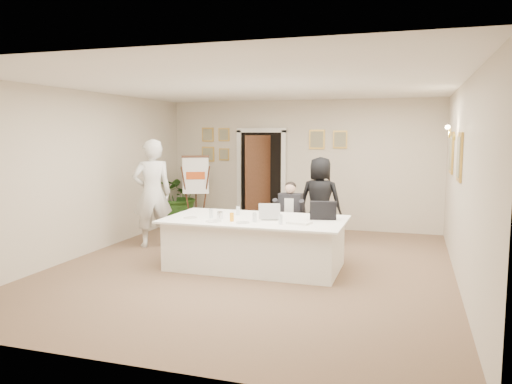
{
  "coord_description": "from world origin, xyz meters",
  "views": [
    {
      "loc": [
        2.34,
        -7.25,
        2.09
      ],
      "look_at": [
        -0.13,
        0.6,
        1.11
      ],
      "focal_mm": 35.0,
      "sensor_mm": 36.0,
      "label": 1
    }
  ],
  "objects_px": {
    "paper_stack": "(299,223)",
    "laptop": "(272,210)",
    "flip_chart": "(196,196)",
    "seated_man": "(290,217)",
    "laptop_bag": "(323,210)",
    "potted_palm": "(180,194)",
    "oj_glass": "(232,217)",
    "standing_man": "(152,193)",
    "steel_jug": "(220,215)",
    "standing_woman": "(320,200)",
    "conference_table": "(255,243)"
  },
  "relations": [
    {
      "from": "seated_man",
      "to": "laptop",
      "type": "xyz_separation_m",
      "value": [
        -0.02,
        -1.1,
        0.28
      ]
    },
    {
      "from": "standing_man",
      "to": "laptop_bag",
      "type": "bearing_deg",
      "value": 129.05
    },
    {
      "from": "seated_man",
      "to": "laptop_bag",
      "type": "relative_size",
      "value": 3.16
    },
    {
      "from": "laptop_bag",
      "to": "paper_stack",
      "type": "xyz_separation_m",
      "value": [
        -0.27,
        -0.45,
        -0.12
      ]
    },
    {
      "from": "standing_woman",
      "to": "oj_glass",
      "type": "distance_m",
      "value": 2.52
    },
    {
      "from": "standing_man",
      "to": "paper_stack",
      "type": "height_order",
      "value": "standing_man"
    },
    {
      "from": "standing_man",
      "to": "laptop_bag",
      "type": "height_order",
      "value": "standing_man"
    },
    {
      "from": "potted_palm",
      "to": "laptop",
      "type": "bearing_deg",
      "value": -45.58
    },
    {
      "from": "potted_palm",
      "to": "oj_glass",
      "type": "xyz_separation_m",
      "value": [
        2.59,
        -3.55,
        0.17
      ]
    },
    {
      "from": "flip_chart",
      "to": "oj_glass",
      "type": "bearing_deg",
      "value": -56.61
    },
    {
      "from": "standing_man",
      "to": "oj_glass",
      "type": "height_order",
      "value": "standing_man"
    },
    {
      "from": "flip_chart",
      "to": "standing_man",
      "type": "height_order",
      "value": "standing_man"
    },
    {
      "from": "paper_stack",
      "to": "steel_jug",
      "type": "relative_size",
      "value": 2.98
    },
    {
      "from": "laptop",
      "to": "flip_chart",
      "type": "bearing_deg",
      "value": 115.6
    },
    {
      "from": "conference_table",
      "to": "flip_chart",
      "type": "bearing_deg",
      "value": 130.54
    },
    {
      "from": "steel_jug",
      "to": "laptop_bag",
      "type": "bearing_deg",
      "value": 15.38
    },
    {
      "from": "conference_table",
      "to": "standing_man",
      "type": "height_order",
      "value": "standing_man"
    },
    {
      "from": "flip_chart",
      "to": "paper_stack",
      "type": "relative_size",
      "value": 4.81
    },
    {
      "from": "standing_woman",
      "to": "conference_table",
      "type": "bearing_deg",
      "value": 77.21
    },
    {
      "from": "standing_man",
      "to": "steel_jug",
      "type": "height_order",
      "value": "standing_man"
    },
    {
      "from": "standing_man",
      "to": "potted_palm",
      "type": "relative_size",
      "value": 1.48
    },
    {
      "from": "flip_chart",
      "to": "oj_glass",
      "type": "xyz_separation_m",
      "value": [
        1.87,
        -2.84,
        0.11
      ]
    },
    {
      "from": "standing_woman",
      "to": "laptop_bag",
      "type": "distance_m",
      "value": 1.82
    },
    {
      "from": "conference_table",
      "to": "potted_palm",
      "type": "distance_m",
      "value": 4.29
    },
    {
      "from": "standing_man",
      "to": "standing_woman",
      "type": "relative_size",
      "value": 1.2
    },
    {
      "from": "standing_woman",
      "to": "laptop_bag",
      "type": "relative_size",
      "value": 4.12
    },
    {
      "from": "laptop",
      "to": "laptop_bag",
      "type": "xyz_separation_m",
      "value": [
        0.76,
        0.18,
        0.0
      ]
    },
    {
      "from": "flip_chart",
      "to": "oj_glass",
      "type": "distance_m",
      "value": 3.4
    },
    {
      "from": "laptop",
      "to": "laptop_bag",
      "type": "bearing_deg",
      "value": -4.98
    },
    {
      "from": "potted_palm",
      "to": "laptop_bag",
      "type": "xyz_separation_m",
      "value": [
        3.86,
        -2.98,
        0.25
      ]
    },
    {
      "from": "standing_man",
      "to": "paper_stack",
      "type": "bearing_deg",
      "value": 120.16
    },
    {
      "from": "conference_table",
      "to": "seated_man",
      "type": "xyz_separation_m",
      "value": [
        0.28,
        1.12,
        0.24
      ]
    },
    {
      "from": "flip_chart",
      "to": "potted_palm",
      "type": "xyz_separation_m",
      "value": [
        -0.72,
        0.71,
        -0.06
      ]
    },
    {
      "from": "seated_man",
      "to": "steel_jug",
      "type": "relative_size",
      "value": 11.48
    },
    {
      "from": "flip_chart",
      "to": "seated_man",
      "type": "bearing_deg",
      "value": -29.5
    },
    {
      "from": "standing_man",
      "to": "paper_stack",
      "type": "distance_m",
      "value": 3.19
    },
    {
      "from": "seated_man",
      "to": "standing_woman",
      "type": "relative_size",
      "value": 0.77
    },
    {
      "from": "potted_palm",
      "to": "paper_stack",
      "type": "bearing_deg",
      "value": -43.66
    },
    {
      "from": "standing_man",
      "to": "steel_jug",
      "type": "distance_m",
      "value": 2.04
    },
    {
      "from": "seated_man",
      "to": "laptop",
      "type": "distance_m",
      "value": 1.13
    },
    {
      "from": "oj_glass",
      "to": "standing_woman",
      "type": "bearing_deg",
      "value": 68.83
    },
    {
      "from": "flip_chart",
      "to": "standing_woman",
      "type": "distance_m",
      "value": 2.82
    },
    {
      "from": "flip_chart",
      "to": "standing_man",
      "type": "distance_m",
      "value": 1.67
    },
    {
      "from": "laptop_bag",
      "to": "paper_stack",
      "type": "distance_m",
      "value": 0.54
    },
    {
      "from": "seated_man",
      "to": "paper_stack",
      "type": "relative_size",
      "value": 3.85
    },
    {
      "from": "laptop",
      "to": "laptop_bag",
      "type": "distance_m",
      "value": 0.78
    },
    {
      "from": "paper_stack",
      "to": "laptop",
      "type": "bearing_deg",
      "value": 151.74
    },
    {
      "from": "standing_woman",
      "to": "standing_man",
      "type": "bearing_deg",
      "value": 27.15
    },
    {
      "from": "standing_man",
      "to": "potted_palm",
      "type": "xyz_separation_m",
      "value": [
        -0.6,
        2.36,
        -0.32
      ]
    },
    {
      "from": "standing_woman",
      "to": "paper_stack",
      "type": "distance_m",
      "value": 2.23
    }
  ]
}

